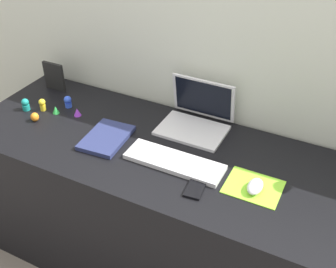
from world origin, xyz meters
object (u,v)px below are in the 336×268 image
at_px(toy_figurine_green, 56,110).
at_px(toy_figurine_purple, 77,112).
at_px(keyboard, 174,162).
at_px(cell_phone, 196,187).
at_px(notebook_pad, 107,138).
at_px(picture_frame, 54,77).
at_px(toy_figurine_orange, 35,117).
at_px(toy_figurine_teal, 25,104).
at_px(laptop, 197,116).
at_px(toy_figurine_yellow, 42,104).
at_px(mouse, 255,186).
at_px(toy_figurine_blue, 68,101).

bearing_deg(toy_figurine_green, toy_figurine_purple, 15.45).
xyz_separation_m(keyboard, cell_phone, (0.14, -0.09, -0.01)).
bearing_deg(notebook_pad, toy_figurine_green, 163.55).
relative_size(picture_frame, toy_figurine_purple, 3.88).
distance_m(toy_figurine_orange, toy_figurine_purple, 0.20).
xyz_separation_m(notebook_pad, toy_figurine_teal, (-0.49, 0.03, 0.02)).
bearing_deg(laptop, picture_frame, -178.72).
height_order(cell_phone, notebook_pad, notebook_pad).
bearing_deg(keyboard, notebook_pad, 177.22).
relative_size(toy_figurine_yellow, toy_figurine_purple, 1.58).
xyz_separation_m(laptop, notebook_pad, (-0.31, -0.28, -0.04)).
xyz_separation_m(toy_figurine_orange, toy_figurine_purple, (0.15, 0.13, -0.00)).
relative_size(laptop, mouse, 3.12).
distance_m(keyboard, picture_frame, 0.88).
xyz_separation_m(laptop, toy_figurine_orange, (-0.69, -0.30, -0.03)).
height_order(mouse, toy_figurine_yellow, toy_figurine_yellow).
height_order(toy_figurine_green, toy_figurine_teal, toy_figurine_teal).
xyz_separation_m(cell_phone, toy_figurine_teal, (-0.97, 0.14, 0.03)).
height_order(toy_figurine_orange, toy_figurine_purple, toy_figurine_orange).
height_order(picture_frame, toy_figurine_teal, picture_frame).
xyz_separation_m(keyboard, toy_figurine_yellow, (-0.75, 0.08, 0.02)).
relative_size(picture_frame, toy_figurine_orange, 3.54).
distance_m(toy_figurine_yellow, toy_figurine_orange, 0.10).
bearing_deg(mouse, picture_frame, 166.37).
xyz_separation_m(mouse, toy_figurine_blue, (-1.00, 0.17, 0.01)).
xyz_separation_m(laptop, picture_frame, (-0.80, -0.02, 0.02)).
bearing_deg(picture_frame, toy_figurine_orange, -68.95).
bearing_deg(mouse, toy_figurine_yellow, 175.30).
bearing_deg(toy_figurine_green, picture_frame, 129.07).
distance_m(laptop, mouse, 0.48).
distance_m(keyboard, toy_figurine_yellow, 0.76).
height_order(notebook_pad, toy_figurine_yellow, toy_figurine_yellow).
xyz_separation_m(picture_frame, toy_figurine_orange, (0.11, -0.29, -0.05)).
height_order(keyboard, notebook_pad, same).
xyz_separation_m(picture_frame, toy_figurine_blue, (0.17, -0.11, -0.04)).
bearing_deg(laptop, toy_figurine_teal, -162.80).
distance_m(toy_figurine_green, toy_figurine_blue, 0.08).
distance_m(picture_frame, toy_figurine_teal, 0.23).
distance_m(notebook_pad, toy_figurine_green, 0.35).
height_order(mouse, toy_figurine_teal, toy_figurine_teal).
xyz_separation_m(picture_frame, toy_figurine_yellow, (0.08, -0.19, -0.04)).
height_order(laptop, toy_figurine_blue, laptop).
bearing_deg(cell_phone, toy_figurine_teal, 165.71).
xyz_separation_m(cell_phone, toy_figurine_purple, (-0.71, 0.21, 0.01)).
relative_size(mouse, toy_figurine_purple, 2.48).
relative_size(picture_frame, toy_figurine_yellow, 2.46).
xyz_separation_m(cell_phone, toy_figurine_yellow, (-0.89, 0.18, 0.03)).
xyz_separation_m(toy_figurine_green, toy_figurine_teal, (-0.15, -0.04, 0.01)).
distance_m(mouse, picture_frame, 1.21).
bearing_deg(toy_figurine_green, toy_figurine_blue, 76.01).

